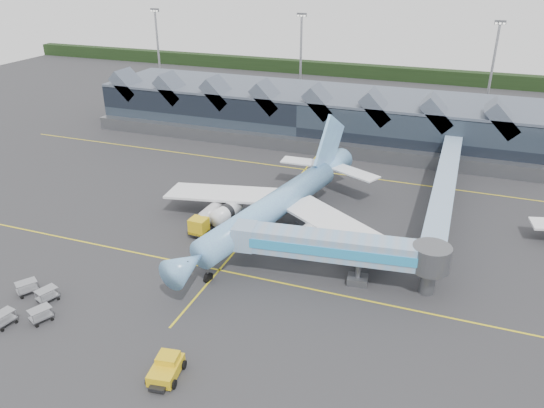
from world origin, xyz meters
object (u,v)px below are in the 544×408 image
(pushback_tug, at_px, (166,368))
(main_airliner, at_px, (277,204))
(fuel_truck, at_px, (211,215))
(jet_bridge, at_px, (351,250))

(pushback_tug, bearing_deg, main_airliner, 81.66)
(fuel_truck, bearing_deg, pushback_tug, -69.23)
(main_airliner, height_order, fuel_truck, main_airliner)
(main_airliner, height_order, jet_bridge, main_airliner)
(pushback_tug, bearing_deg, fuel_truck, 99.60)
(fuel_truck, xyz_separation_m, pushback_tug, (9.38, -28.44, -0.89))
(main_airliner, relative_size, jet_bridge, 1.66)
(main_airliner, xyz_separation_m, pushback_tug, (0.17, -30.68, -3.11))
(main_airliner, xyz_separation_m, jet_bridge, (12.50, -9.58, 0.40))
(pushback_tug, bearing_deg, jet_bridge, 51.05)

